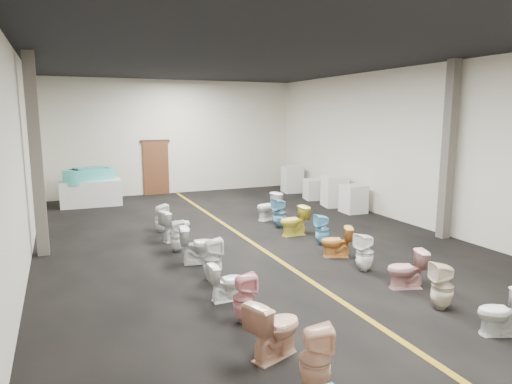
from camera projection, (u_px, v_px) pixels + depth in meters
floor at (252, 243)px, 11.38m from camera, size 16.00×16.00×0.00m
ceiling at (252, 56)px, 10.62m from camera, size 16.00×16.00×0.00m
wall_back at (175, 137)px, 18.24m from camera, size 10.00×0.00×10.00m
wall_left at (20, 161)px, 9.05m from camera, size 0.00×16.00×16.00m
wall_right at (414, 147)px, 12.94m from camera, size 0.00×16.00×16.00m
aisle_stripe at (252, 242)px, 11.38m from camera, size 0.12×15.60×0.01m
back_door at (156, 168)px, 18.08m from camera, size 1.00×0.10×2.10m
door_frame at (155, 141)px, 17.90m from camera, size 1.15×0.08×0.10m
column_left at (36, 156)px, 10.05m from camera, size 0.25×0.25×4.50m
column_right at (448, 151)px, 11.49m from camera, size 0.25×0.25×4.50m
display_table at (91, 193)px, 15.94m from camera, size 2.03×1.05×0.90m
bathtub at (90, 175)px, 15.84m from camera, size 1.78×1.09×0.55m
appliance_crate_a at (353, 199)px, 14.79m from camera, size 0.73×0.73×0.90m
appliance_crate_b at (335, 191)px, 15.79m from camera, size 0.91×0.91×1.05m
appliance_crate_c at (314, 189)px, 17.08m from camera, size 0.79×0.79×0.76m
appliance_crate_d at (292, 179)px, 18.63m from camera, size 0.85×0.85×1.07m
toilet_left_1 at (315, 359)px, 5.21m from camera, size 0.46×0.46×0.81m
toilet_left_2 at (275, 328)px, 5.97m from camera, size 0.90×0.70×0.81m
toilet_left_3 at (244, 298)px, 6.98m from camera, size 0.38×0.38×0.77m
toilet_left_4 at (227, 282)px, 7.82m from camera, size 0.66×0.39×0.66m
toilet_left_5 at (212, 259)px, 8.76m from camera, size 0.41×0.40×0.82m
toilet_left_6 at (199, 245)px, 9.77m from camera, size 0.86×0.58×0.81m
toilet_left_7 at (177, 236)px, 10.58m from camera, size 0.36×0.35×0.74m
toilet_left_8 at (176, 225)px, 11.50m from camera, size 0.87×0.64×0.79m
toilet_left_9 at (161, 218)px, 12.35m from camera, size 0.42×0.41×0.76m
toilet_right_1 at (501, 312)px, 6.58m from camera, size 0.77×0.60×0.68m
toilet_right_2 at (442, 286)px, 7.43m from camera, size 0.45×0.45×0.79m
toilet_right_3 at (407, 269)px, 8.35m from camera, size 0.80×0.60×0.72m
toilet_right_4 at (365, 252)px, 9.26m from camera, size 0.39×0.39×0.79m
toilet_right_5 at (336, 242)px, 10.19m from camera, size 0.78×0.63×0.70m
toilet_right_6 at (322, 230)px, 11.13m from camera, size 0.39×0.38×0.76m
toilet_right_7 at (294, 221)px, 11.99m from camera, size 0.76×0.44×0.77m
toilet_right_8 at (279, 213)px, 12.82m from camera, size 0.43×0.42×0.83m
toilet_right_9 at (268, 207)px, 13.77m from camera, size 0.88×0.63×0.81m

